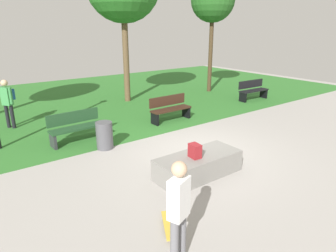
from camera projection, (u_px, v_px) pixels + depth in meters
The scene contains 12 objects.
ground_plane at pixel (196, 151), 8.35m from camera, with size 28.00×28.00×0.00m, color #9E9993.
grass_lawn at pixel (87, 99), 14.33m from camera, with size 26.60×12.29×0.01m, color #2D6B28.
concrete_ledge at pixel (198, 165), 6.93m from camera, with size 2.07×0.86×0.51m, color gray.
backpack_on_ledge at pixel (195, 151), 6.68m from camera, with size 0.28×0.20×0.32m, color maroon.
skater_performing_trick at pixel (179, 207), 4.10m from camera, with size 0.41×0.30×1.64m.
skateboard_by_ledge at pixel (169, 225), 5.14m from camera, with size 0.56×0.80×0.08m.
park_bench_near_lamppost at pixel (170, 108), 10.93m from camera, with size 1.61×0.51×0.91m.
park_bench_far_right at pixel (76, 126), 8.91m from camera, with size 1.62×0.55×0.91m.
park_bench_by_oak at pixel (253, 90), 14.11m from camera, with size 1.62×0.53×0.91m.
tree_young_birch at pixel (213, 1), 14.70m from camera, with size 2.18×2.18×5.66m.
trash_bin at pixel (104, 135), 8.44m from camera, with size 0.47×0.47×0.78m, color #4C4C51.
pedestrian_with_backpack at pixel (8, 99), 9.99m from camera, with size 0.45×0.43×1.66m.
Camera 1 is at (-5.21, -5.72, 3.31)m, focal length 31.93 mm.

